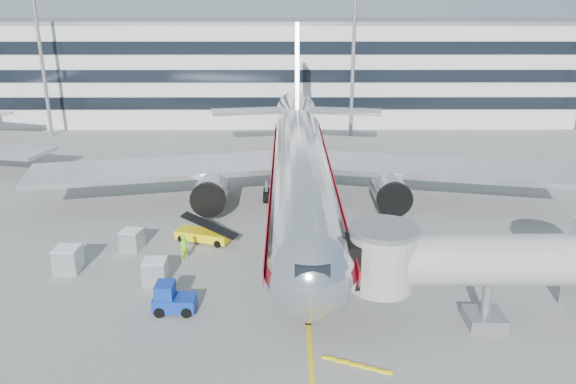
{
  "coord_description": "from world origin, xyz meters",
  "views": [
    {
      "loc": [
        -1.33,
        -37.21,
        18.22
      ],
      "look_at": [
        -1.16,
        4.77,
        4.0
      ],
      "focal_mm": 35.0,
      "sensor_mm": 36.0,
      "label": 1
    }
  ],
  "objects_px": {
    "cargo_container_front": "(155,271)",
    "ramp_worker": "(184,248)",
    "belt_loader": "(203,234)",
    "main_jet": "(300,165)",
    "baggage_tug": "(172,299)",
    "cargo_container_right": "(132,240)",
    "cargo_container_left": "(68,259)"
  },
  "relations": [
    {
      "from": "cargo_container_left",
      "to": "ramp_worker",
      "type": "xyz_separation_m",
      "value": [
        7.99,
        1.72,
        0.1
      ]
    },
    {
      "from": "belt_loader",
      "to": "cargo_container_right",
      "type": "relative_size",
      "value": 2.68
    },
    {
      "from": "cargo_container_front",
      "to": "ramp_worker",
      "type": "height_order",
      "value": "ramp_worker"
    },
    {
      "from": "baggage_tug",
      "to": "cargo_container_right",
      "type": "distance_m",
      "value": 10.52
    },
    {
      "from": "belt_loader",
      "to": "cargo_container_left",
      "type": "bearing_deg",
      "value": -149.66
    },
    {
      "from": "belt_loader",
      "to": "ramp_worker",
      "type": "distance_m",
      "value": 3.62
    },
    {
      "from": "main_jet",
      "to": "baggage_tug",
      "type": "xyz_separation_m",
      "value": [
        -8.38,
        -18.26,
        -3.39
      ]
    },
    {
      "from": "cargo_container_left",
      "to": "cargo_container_front",
      "type": "bearing_deg",
      "value": -14.71
    },
    {
      "from": "main_jet",
      "to": "belt_loader",
      "type": "bearing_deg",
      "value": -136.74
    },
    {
      "from": "baggage_tug",
      "to": "ramp_worker",
      "type": "height_order",
      "value": "ramp_worker"
    },
    {
      "from": "belt_loader",
      "to": "baggage_tug",
      "type": "height_order",
      "value": "belt_loader"
    },
    {
      "from": "belt_loader",
      "to": "ramp_worker",
      "type": "height_order",
      "value": "belt_loader"
    },
    {
      "from": "cargo_container_right",
      "to": "main_jet",
      "type": "bearing_deg",
      "value": 33.98
    },
    {
      "from": "main_jet",
      "to": "belt_loader",
      "type": "height_order",
      "value": "main_jet"
    },
    {
      "from": "baggage_tug",
      "to": "ramp_worker",
      "type": "bearing_deg",
      "value": 93.68
    },
    {
      "from": "main_jet",
      "to": "cargo_container_right",
      "type": "height_order",
      "value": "main_jet"
    },
    {
      "from": "main_jet",
      "to": "baggage_tug",
      "type": "relative_size",
      "value": 19.56
    },
    {
      "from": "baggage_tug",
      "to": "cargo_container_front",
      "type": "distance_m",
      "value": 4.29
    },
    {
      "from": "baggage_tug",
      "to": "cargo_container_front",
      "type": "xyz_separation_m",
      "value": [
        -1.88,
        3.85,
        -0.01
      ]
    },
    {
      "from": "belt_loader",
      "to": "cargo_container_front",
      "type": "bearing_deg",
      "value": -108.46
    },
    {
      "from": "main_jet",
      "to": "cargo_container_left",
      "type": "relative_size",
      "value": 28.24
    },
    {
      "from": "cargo_container_right",
      "to": "ramp_worker",
      "type": "height_order",
      "value": "ramp_worker"
    },
    {
      "from": "belt_loader",
      "to": "baggage_tug",
      "type": "distance_m",
      "value": 10.8
    },
    {
      "from": "cargo_container_front",
      "to": "ramp_worker",
      "type": "xyz_separation_m",
      "value": [
        1.41,
        3.45,
        0.17
      ]
    },
    {
      "from": "belt_loader",
      "to": "cargo_container_left",
      "type": "distance_m",
      "value": 10.31
    },
    {
      "from": "main_jet",
      "to": "baggage_tug",
      "type": "bearing_deg",
      "value": -114.65
    },
    {
      "from": "cargo_container_left",
      "to": "ramp_worker",
      "type": "distance_m",
      "value": 8.17
    },
    {
      "from": "belt_loader",
      "to": "cargo_container_right",
      "type": "distance_m",
      "value": 5.54
    },
    {
      "from": "cargo_container_left",
      "to": "ramp_worker",
      "type": "height_order",
      "value": "ramp_worker"
    },
    {
      "from": "main_jet",
      "to": "cargo_container_front",
      "type": "bearing_deg",
      "value": -125.45
    },
    {
      "from": "belt_loader",
      "to": "cargo_container_left",
      "type": "xyz_separation_m",
      "value": [
        -8.89,
        -5.2,
        0.28
      ]
    },
    {
      "from": "belt_loader",
      "to": "cargo_container_right",
      "type": "height_order",
      "value": "belt_loader"
    }
  ]
}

